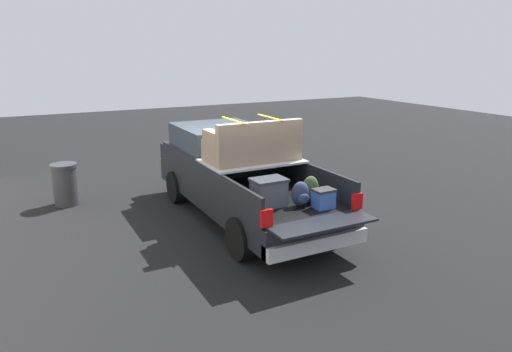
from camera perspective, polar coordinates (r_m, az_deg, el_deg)
The scene contains 3 objects.
ground_plane at distance 10.01m, azimuth -1.61°, elevation -5.28°, with size 40.00×40.00×0.00m, color black.
pickup_truck at distance 10.02m, azimuth -2.54°, elevation 0.42°, with size 6.05×2.06×2.23m.
trash_can at distance 11.64m, azimuth -22.45°, elevation -0.93°, with size 0.60×0.60×0.98m.
Camera 1 is at (-8.42, 4.11, 3.52)m, focal length 32.44 mm.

